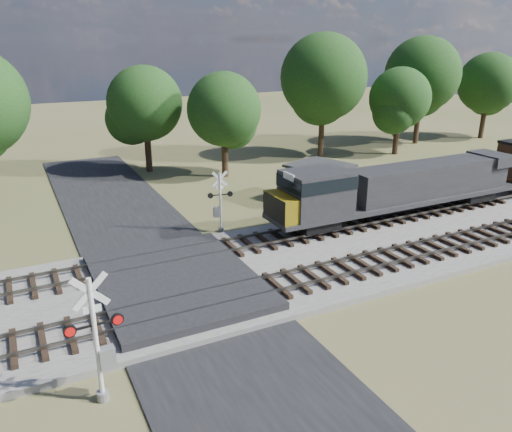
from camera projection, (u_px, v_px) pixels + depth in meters
ground at (180, 293)px, 23.00m from camera, size 160.00×160.00×0.00m
ballast_bed at (350, 248)px, 27.58m from camera, size 140.00×10.00×0.30m
road at (180, 292)px, 22.98m from camera, size 7.00×60.00×0.08m
crossing_panel at (176, 282)px, 23.31m from camera, size 7.00×9.00×0.62m
track_near at (260, 289)px, 22.49m from camera, size 140.00×2.60×0.33m
track_far at (218, 250)px, 26.70m from camera, size 140.00×2.60×0.33m
crossing_signal_near at (100, 350)px, 15.59m from camera, size 1.82×0.40×4.52m
crossing_signal_far at (219, 207)px, 29.76m from camera, size 1.53×0.37×3.80m
equipment_shed at (319, 182)px, 35.93m from camera, size 4.87×4.87×2.63m
treeline at (151, 93)px, 40.30m from camera, size 83.94×11.72×11.75m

